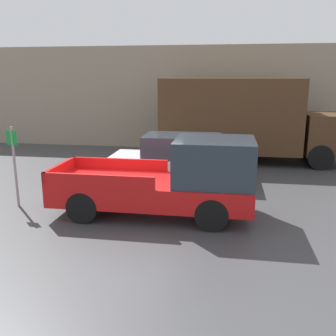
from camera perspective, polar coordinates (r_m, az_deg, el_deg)
name	(u,v)px	position (r m, az deg, el deg)	size (l,w,h in m)	color
ground_plane	(134,208)	(10.55, -5.26, -6.16)	(60.00, 60.00, 0.00)	#3D3D3F
building_wall	(178,98)	(18.97, 1.56, 10.60)	(28.00, 0.15, 5.05)	gray
pickup_truck	(173,180)	(9.72, 0.80, -1.86)	(5.20, 1.96, 2.08)	red
car	(180,159)	(12.82, 1.76, 1.36)	(4.66, 1.88, 1.67)	silver
delivery_truck	(242,118)	(16.30, 11.21, 7.48)	(7.62, 2.43, 3.51)	#472D19
parking_sign	(14,162)	(11.22, -22.37, 0.86)	(0.30, 0.07, 2.27)	gray
newspaper_box	(230,139)	(18.70, 9.44, 4.31)	(0.45, 0.40, 1.12)	gold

